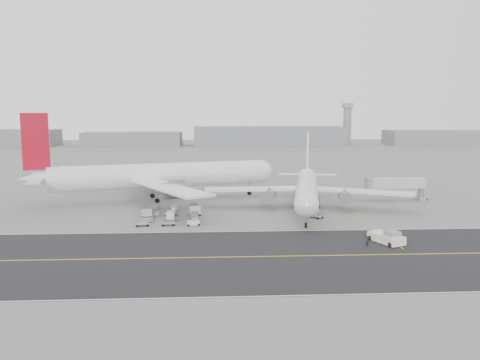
{
  "coord_description": "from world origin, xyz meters",
  "views": [
    {
      "loc": [
        -0.06,
        -86.39,
        21.04
      ],
      "look_at": [
        5.19,
        12.0,
        7.7
      ],
      "focal_mm": 35.0,
      "sensor_mm": 36.0,
      "label": 1
    }
  ],
  "objects": [
    {
      "name": "control_tower",
      "position": [
        100.0,
        265.0,
        16.25
      ],
      "size": [
        7.0,
        7.0,
        31.25
      ],
      "color": "gray",
      "rests_on": "ground"
    },
    {
      "name": "horizon_buildings",
      "position": [
        30.0,
        260.0,
        0.0
      ],
      "size": [
        520.0,
        28.0,
        28.0
      ],
      "primitive_type": null,
      "color": "gray",
      "rests_on": "ground"
    },
    {
      "name": "jet_bridge",
      "position": [
        45.68,
        28.45,
        4.11
      ],
      "size": [
        15.6,
        3.1,
        5.9
      ],
      "rotation": [
        0.0,
        0.0,
        0.01
      ],
      "color": "gray",
      "rests_on": "ground"
    },
    {
      "name": "gse_cluster",
      "position": [
        -9.41,
        10.39,
        0.0
      ],
      "size": [
        19.28,
        22.95,
        2.01
      ],
      "primitive_type": null,
      "rotation": [
        0.0,
        0.0,
        0.09
      ],
      "color": "gray",
      "rests_on": "ground"
    },
    {
      "name": "stray_dolly",
      "position": [
        21.04,
        8.55,
        0.0
      ],
      "size": [
        2.93,
        3.19,
        1.67
      ],
      "primitive_type": null,
      "rotation": [
        0.0,
        0.0,
        0.61
      ],
      "color": "silver",
      "rests_on": "ground"
    },
    {
      "name": "pushback_tug",
      "position": [
        28.62,
        -11.54,
        0.95
      ],
      "size": [
        5.1,
        8.07,
        2.32
      ],
      "rotation": [
        0.0,
        0.0,
        0.4
      ],
      "color": "white",
      "rests_on": "ground"
    },
    {
      "name": "airliner_b",
      "position": [
        21.05,
        19.33,
        4.85
      ],
      "size": [
        47.25,
        48.22,
        16.81
      ],
      "rotation": [
        0.0,
        0.0,
        -0.2
      ],
      "color": "white",
      "rests_on": "ground"
    },
    {
      "name": "ground_crew_a",
      "position": [
        24.53,
        -13.68,
        0.91
      ],
      "size": [
        0.76,
        0.61,
        1.82
      ],
      "primitive_type": "imported",
      "rotation": [
        0.0,
        0.0,
        0.29
      ],
      "color": "black",
      "rests_on": "ground"
    },
    {
      "name": "airliner_a",
      "position": [
        -15.07,
        31.42,
        6.32
      ],
      "size": [
        61.93,
        60.65,
        21.95
      ],
      "rotation": [
        0.0,
        0.0,
        1.86
      ],
      "color": "white",
      "rests_on": "ground"
    },
    {
      "name": "taxiway",
      "position": [
        5.02,
        -17.98,
        0.01
      ],
      "size": [
        220.0,
        59.0,
        0.03
      ],
      "color": "#262628",
      "rests_on": "ground"
    },
    {
      "name": "ground",
      "position": [
        0.0,
        0.0,
        0.0
      ],
      "size": [
        700.0,
        700.0,
        0.0
      ],
      "primitive_type": "plane",
      "color": "gray",
      "rests_on": "ground"
    }
  ]
}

